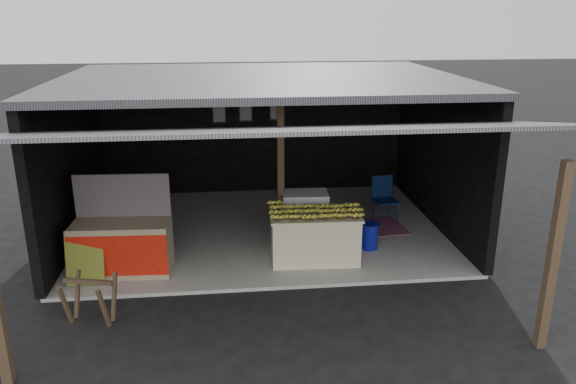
{
  "coord_description": "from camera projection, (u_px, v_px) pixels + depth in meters",
  "views": [
    {
      "loc": [
        -0.66,
        -7.82,
        4.18
      ],
      "look_at": [
        0.39,
        1.55,
        1.1
      ],
      "focal_mm": 35.0,
      "sensor_mm": 36.0,
      "label": 1
    }
  ],
  "objects": [
    {
      "name": "sawhorse",
      "position": [
        90.0,
        296.0,
        7.72
      ],
      "size": [
        0.72,
        0.72,
        0.67
      ],
      "rotation": [
        0.0,
        0.0,
        -0.25
      ],
      "color": "#4A3525",
      "rests_on": "ground"
    },
    {
      "name": "white_crate",
      "position": [
        305.0,
        216.0,
        10.41
      ],
      "size": [
        0.85,
        0.61,
        0.92
      ],
      "rotation": [
        0.0,
        0.0,
        -0.05
      ],
      "color": "white",
      "rests_on": "concrete_slab"
    },
    {
      "name": "magenta_rug",
      "position": [
        366.0,
        228.0,
        11.09
      ],
      "size": [
        1.59,
        1.14,
        0.01
      ],
      "primitive_type": "cube",
      "rotation": [
        0.0,
        0.0,
        0.09
      ],
      "color": "maroon",
      "rests_on": "concrete_slab"
    },
    {
      "name": "water_barrel",
      "position": [
        369.0,
        237.0,
        10.08
      ],
      "size": [
        0.3,
        0.3,
        0.45
      ],
      "primitive_type": "cylinder",
      "color": "navy",
      "rests_on": "concrete_slab"
    },
    {
      "name": "green_signboard",
      "position": [
        85.0,
        258.0,
        8.72
      ],
      "size": [
        0.58,
        0.23,
        0.85
      ],
      "primitive_type": "cube",
      "rotation": [
        -0.22,
        0.0,
        0.0
      ],
      "color": "black",
      "rests_on": "concrete_slab"
    },
    {
      "name": "banana_table",
      "position": [
        315.0,
        236.0,
        9.61
      ],
      "size": [
        1.57,
        1.01,
        0.84
      ],
      "rotation": [
        0.0,
        0.0,
        -0.04
      ],
      "color": "beige",
      "rests_on": "concrete_slab"
    },
    {
      "name": "banana_pile",
      "position": [
        315.0,
        208.0,
        9.46
      ],
      "size": [
        1.44,
        0.91,
        0.17
      ],
      "primitive_type": null,
      "rotation": [
        0.0,
        0.0,
        -0.04
      ],
      "color": "gold",
      "rests_on": "banana_table"
    },
    {
      "name": "neighbor_stall",
      "position": [
        123.0,
        244.0,
        9.11
      ],
      "size": [
        1.58,
        0.78,
        1.59
      ],
      "rotation": [
        0.0,
        0.0,
        -0.06
      ],
      "color": "#998466",
      "rests_on": "concrete_slab"
    },
    {
      "name": "shophouse",
      "position": [
        260.0,
        123.0,
        10.76
      ],
      "size": [
        7.4,
        7.29,
        3.02
      ],
      "color": "black",
      "rests_on": "ground"
    },
    {
      "name": "plastic_chair",
      "position": [
        384.0,
        195.0,
        11.28
      ],
      "size": [
        0.51,
        0.51,
        0.94
      ],
      "rotation": [
        0.0,
        0.0,
        0.17
      ],
      "color": "#0B193D",
      "rests_on": "concrete_slab"
    },
    {
      "name": "concrete_slab",
      "position": [
        263.0,
        229.0,
        11.1
      ],
      "size": [
        7.0,
        5.0,
        0.06
      ],
      "primitive_type": "cube",
      "color": "gray",
      "rests_on": "ground"
    },
    {
      "name": "ground",
      "position": [
        274.0,
        290.0,
        8.75
      ],
      "size": [
        80.0,
        80.0,
        0.0
      ],
      "primitive_type": "plane",
      "color": "black",
      "rests_on": "ground"
    },
    {
      "name": "picture_frames",
      "position": [
        247.0,
        113.0,
        12.76
      ],
      "size": [
        1.62,
        0.04,
        0.46
      ],
      "color": "black",
      "rests_on": "shophouse"
    }
  ]
}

